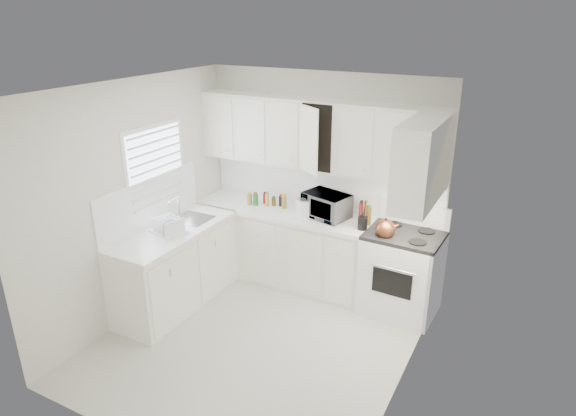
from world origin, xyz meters
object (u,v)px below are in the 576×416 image
Objects in this scene: tea_kettle at (385,228)px; rice_cooker at (306,205)px; stove at (403,262)px; dish_rack at (168,224)px; utensil_crock at (363,214)px; microwave at (326,203)px.

rice_cooker is (-1.04, 0.18, 0.01)m from tea_kettle.
stove is 3.34× the size of dish_rack.
utensil_crock is (-0.29, 0.09, 0.07)m from tea_kettle.
dish_rack is at bearing -149.80° from utensil_crock.
microwave is (-0.79, 0.24, 0.07)m from tea_kettle.
utensil_crock is (0.51, -0.15, 0.00)m from microwave.
dish_rack is at bearing -173.29° from tea_kettle.
stove is 0.69m from utensil_crock.
stove is 2.63m from dish_rack.
dish_rack is at bearing -122.14° from microwave.
rice_cooker is 0.76m from utensil_crock.
microwave is 1.42× the size of dish_rack.
stove is 1.10m from microwave.
rice_cooker is at bearing 172.90° from utensil_crock.
tea_kettle is 0.83m from microwave.
tea_kettle is at bearing 38.90° from dish_rack.
rice_cooker is at bearing -151.75° from microwave.
rice_cooker reaches higher than tea_kettle.
microwave is at bearing 145.27° from tea_kettle.
utensil_crock is at bearing 144.48° from tea_kettle.
stove is at bearing 23.59° from tea_kettle.
tea_kettle is 1.05m from rice_cooker.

